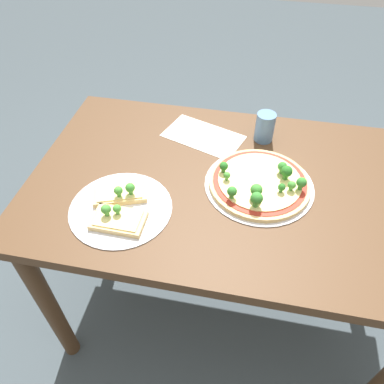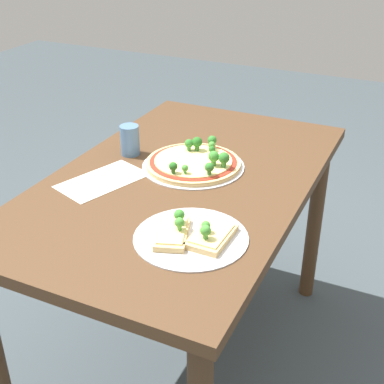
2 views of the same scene
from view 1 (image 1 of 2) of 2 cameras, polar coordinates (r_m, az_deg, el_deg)
name	(u,v)px [view 1 (image 1 of 2)]	position (r m, az deg, el deg)	size (l,w,h in m)	color
ground_plane	(219,302)	(1.79, 4.17, -16.42)	(8.00, 8.00, 0.00)	#3D474C
dining_table	(230,205)	(1.25, 5.76, -1.99)	(1.27, 0.77, 0.77)	#4C331E
pizza_tray_whole	(260,183)	(1.16, 10.33, 1.41)	(0.34, 0.34, 0.07)	silver
pizza_tray_slice	(120,207)	(1.10, -10.95, -2.23)	(0.30, 0.30, 0.06)	silver
drinking_cup	(265,127)	(1.32, 11.04, 9.68)	(0.07, 0.07, 0.10)	#4C7099
paper_menu	(203,136)	(1.34, 1.72, 8.51)	(0.27, 0.15, 0.00)	silver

